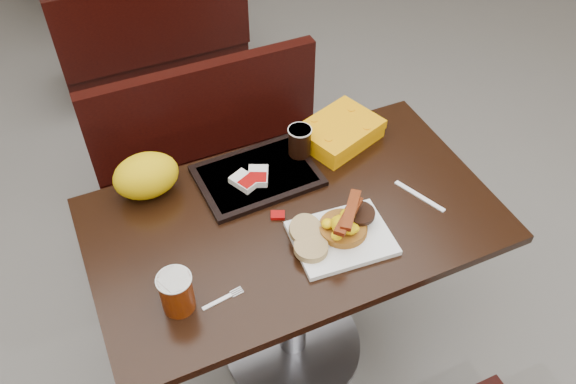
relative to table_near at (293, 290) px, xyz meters
name	(u,v)px	position (x,y,z in m)	size (l,w,h in m)	color
floor	(292,346)	(0.00, 0.00, -0.38)	(6.00, 7.00, 0.01)	gray
table_near	(293,290)	(0.00, 0.00, 0.00)	(1.20, 0.70, 0.75)	black
bench_near_n	(224,165)	(0.00, 0.70, -0.02)	(1.00, 0.46, 0.72)	black
bench_far_s	(149,28)	(0.00, 1.90, -0.02)	(1.00, 0.46, 0.72)	black
platter	(342,238)	(0.09, -0.13, 0.38)	(0.28, 0.21, 0.02)	white
pancake_stack	(343,227)	(0.10, -0.12, 0.41)	(0.14, 0.14, 0.03)	#936618
sausage_patty	(360,213)	(0.16, -0.11, 0.43)	(0.09, 0.09, 0.01)	black
scrambled_eggs	(341,226)	(0.08, -0.14, 0.44)	(0.10, 0.08, 0.05)	#FFDA05
bacon_strips	(349,215)	(0.10, -0.14, 0.48)	(0.17, 0.07, 0.01)	#4A0F05
muffin_bottom	(311,248)	(-0.01, -0.14, 0.40)	(0.10, 0.10, 0.02)	#A68457
muffin_top	(305,230)	(0.00, -0.09, 0.41)	(0.09, 0.09, 0.02)	#A68457
coffee_cup_near	(177,293)	(-0.40, -0.16, 0.43)	(0.08, 0.08, 0.12)	#902E05
fork	(217,302)	(-0.31, -0.19, 0.38)	(0.12, 0.02, 0.00)	white
knife	(420,196)	(0.39, -0.08, 0.38)	(0.18, 0.01, 0.00)	white
condiment_ketchup	(278,215)	(-0.04, 0.02, 0.38)	(0.04, 0.03, 0.01)	#8C0504
tray	(257,176)	(-0.04, 0.20, 0.38)	(0.37, 0.26, 0.02)	black
hashbrown_sleeve_left	(244,181)	(-0.09, 0.17, 0.40)	(0.06, 0.08, 0.02)	silver
hashbrown_sleeve_right	(258,176)	(-0.04, 0.18, 0.40)	(0.06, 0.08, 0.02)	silver
coffee_cup_far	(300,141)	(0.13, 0.23, 0.44)	(0.07, 0.07, 0.10)	black
clamshell	(340,132)	(0.28, 0.25, 0.41)	(0.25, 0.19, 0.07)	orange
paper_bag	(146,176)	(-0.36, 0.28, 0.44)	(0.20, 0.15, 0.14)	#EBB407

